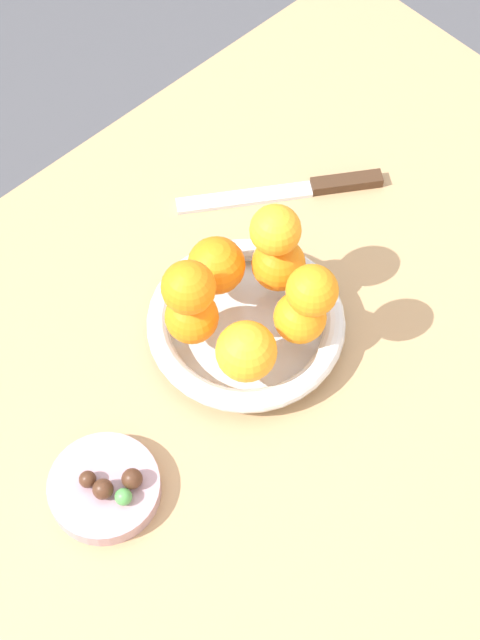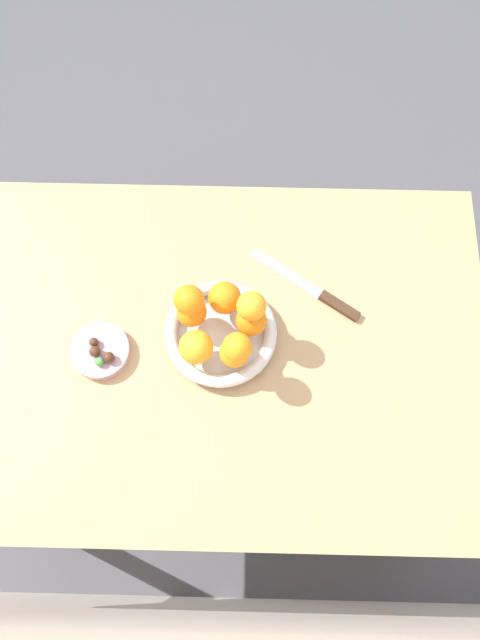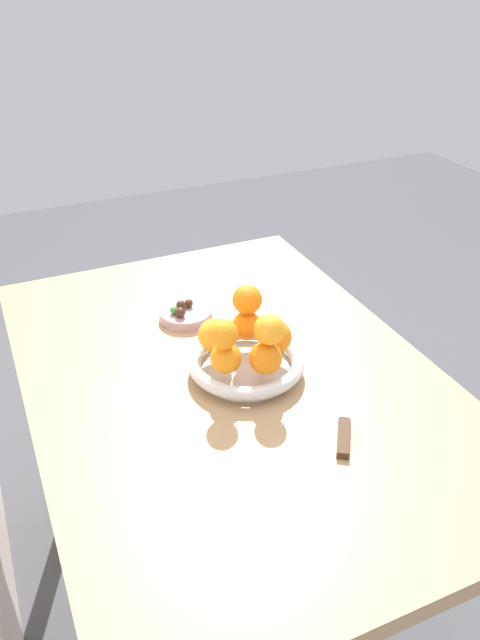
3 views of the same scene
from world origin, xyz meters
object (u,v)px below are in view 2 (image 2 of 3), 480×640
(orange_5, at_px, (237,347))
(candy_ball_2, at_px, (99,362))
(candy_dish, at_px, (100,351))
(orange_0, at_px, (196,347))
(orange_4, at_px, (192,312))
(dining_table, at_px, (218,362))
(candy_ball_0, at_px, (94,344))
(orange_3, at_px, (225,298))
(candy_ball_1, at_px, (109,358))
(knife, at_px, (314,290))
(orange_1, at_px, (234,352))
(candy_ball_3, at_px, (95,351))
(orange_2, at_px, (251,320))
(fruit_bowl, at_px, (221,334))
(orange_7, at_px, (251,306))
(orange_6, at_px, (189,300))

(orange_5, height_order, candy_ball_2, orange_5)
(candy_dish, xyz_separation_m, orange_5, (-0.27, 0.02, 0.11))
(orange_0, xyz_separation_m, orange_4, (0.01, -0.07, -0.00))
(dining_table, relative_size, candy_ball_0, 60.58)
(orange_3, xyz_separation_m, candy_ball_1, (0.22, 0.11, -0.04))
(orange_3, xyz_separation_m, candy_ball_0, (0.26, 0.09, -0.04))
(candy_dish, height_order, knife, candy_dish)
(orange_3, bearing_deg, candy_ball_0, 18.73)
(candy_dish, height_order, orange_1, orange_1)
(orange_0, xyz_separation_m, orange_3, (-0.05, -0.10, -0.00))
(orange_5, height_order, candy_ball_3, orange_5)
(orange_4, bearing_deg, orange_0, 99.78)
(orange_4, relative_size, candy_ball_0, 3.26)
(orange_2, distance_m, orange_5, 0.09)
(fruit_bowl, distance_m, knife, 0.22)
(orange_4, height_order, knife, orange_4)
(dining_table, height_order, orange_4, orange_4)
(dining_table, xyz_separation_m, fruit_bowl, (-0.01, -0.03, 0.11))
(fruit_bowl, bearing_deg, candy_dish, 9.11)
(orange_2, bearing_deg, orange_3, -40.58)
(orange_4, xyz_separation_m, knife, (-0.25, -0.08, -0.06))
(orange_3, height_order, orange_7, orange_7)
(candy_dish, distance_m, orange_5, 0.30)
(orange_0, relative_size, orange_1, 1.14)
(orange_0, relative_size, orange_2, 1.08)
(orange_6, height_order, candy_ball_1, orange_6)
(orange_3, bearing_deg, candy_ball_2, 26.97)
(orange_4, relative_size, knife, 0.26)
(candy_ball_3, bearing_deg, candy_ball_1, 157.86)
(orange_2, height_order, candy_ball_0, orange_2)
(candy_dish, xyz_separation_m, orange_0, (-0.19, 0.01, 0.06))
(candy_ball_0, distance_m, knife, 0.46)
(orange_0, distance_m, candy_ball_1, 0.18)
(orange_0, height_order, candy_ball_2, orange_0)
(orange_2, distance_m, orange_4, 0.12)
(candy_ball_2, bearing_deg, orange_6, -152.13)
(candy_ball_2, xyz_separation_m, candy_ball_3, (0.01, -0.02, 0.00))
(candy_dish, xyz_separation_m, orange_1, (-0.27, 0.02, 0.06))
(dining_table, bearing_deg, knife, -146.42)
(orange_6, bearing_deg, orange_2, 172.10)
(orange_6, bearing_deg, dining_table, 131.47)
(fruit_bowl, xyz_separation_m, orange_7, (-0.06, -0.02, 0.11))
(candy_ball_3, bearing_deg, candy_ball_2, 117.24)
(orange_6, distance_m, candy_ball_2, 0.22)
(fruit_bowl, height_order, orange_5, orange_5)
(orange_0, bearing_deg, candy_ball_1, 4.10)
(orange_4, relative_size, orange_5, 1.07)
(orange_0, relative_size, orange_7, 1.17)
(candy_ball_3, bearing_deg, orange_5, 176.95)
(dining_table, xyz_separation_m, orange_0, (0.03, 0.02, 0.16))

